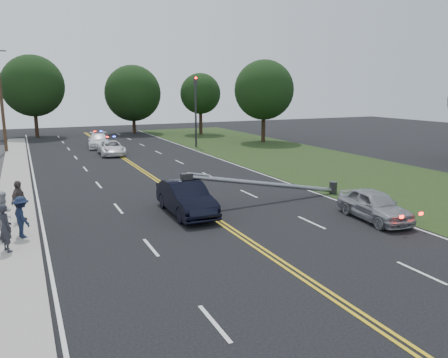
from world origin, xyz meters
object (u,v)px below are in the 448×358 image
fallen_streetlight (275,184)px  bystander_d (19,201)px  traffic_signal (196,105)px  utility_pole_far (1,97)px  emergency_b (99,141)px  bystander_a (6,228)px  bystander_c (22,217)px  bystander_b (4,214)px  waiting_sedan (374,205)px  emergency_a (111,148)px  crashed_sedan (186,198)px

fallen_streetlight → bystander_d: size_ratio=5.10×
traffic_signal → utility_pole_far: 17.97m
emergency_b → bystander_d: bearing=-98.7°
bystander_a → bystander_c: bystander_a is taller
bystander_c → utility_pole_far: bearing=-17.4°
traffic_signal → bystander_b: 28.56m
traffic_signal → utility_pole_far: (-17.50, 4.00, 0.88)m
emergency_b → bystander_d: bystander_d is taller
traffic_signal → fallen_streetlight: traffic_signal is taller
traffic_signal → bystander_d: bearing=-128.6°
emergency_b → bystander_b: bearing=-98.5°
traffic_signal → bystander_b: size_ratio=3.75×
utility_pole_far → waiting_sedan: utility_pole_far is taller
fallen_streetlight → bystander_c: fallen_streetlight is taller
fallen_streetlight → bystander_b: size_ratio=4.98×
traffic_signal → bystander_a: traffic_signal is taller
fallen_streetlight → bystander_b: bystander_b is taller
utility_pole_far → bystander_c: size_ratio=6.00×
utility_pole_far → emergency_a: 11.27m
bystander_c → fallen_streetlight: bearing=-104.9°
emergency_a → bystander_d: (-7.60, -18.93, 0.41)m
fallen_streetlight → crashed_sedan: fallen_streetlight is taller
bystander_c → bystander_d: (-0.10, 2.41, 0.08)m
fallen_streetlight → crashed_sedan: bearing=-176.5°
fallen_streetlight → bystander_d: (-12.34, 1.36, 0.12)m
waiting_sedan → bystander_c: size_ratio=2.44×
utility_pole_far → emergency_a: (8.64, -5.70, -4.46)m
emergency_b → bystander_a: size_ratio=2.74×
emergency_a → bystander_b: (-8.14, -21.04, 0.43)m
crashed_sedan → utility_pole_far: bearing=108.2°
waiting_sedan → bystander_c: (-14.61, 3.78, 0.26)m
crashed_sedan → emergency_b: size_ratio=0.98×
crashed_sedan → traffic_signal: bearing=68.3°
bystander_b → emergency_b: bearing=11.8°
fallen_streetlight → waiting_sedan: bearing=-63.8°
bystander_c → traffic_signal: bearing=-55.2°
emergency_a → bystander_d: bearing=-109.5°
traffic_signal → emergency_a: size_ratio=1.56×
traffic_signal → emergency_b: bearing=156.7°
fallen_streetlight → emergency_b: 26.36m
traffic_signal → emergency_a: (-8.86, -1.70, -3.58)m
crashed_sedan → bystander_a: 7.97m
crashed_sedan → bystander_d: bearing=167.7°
emergency_a → emergency_b: (-0.21, 5.60, 0.08)m
emergency_b → bystander_d: size_ratio=2.65×
bystander_a → bystander_c: (0.54, 1.41, -0.05)m
bystander_d → utility_pole_far: bearing=30.5°
bystander_c → bystander_a: bearing=139.1°
traffic_signal → fallen_streetlight: size_ratio=0.75×
fallen_streetlight → bystander_d: bearing=173.7°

